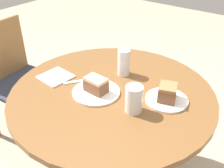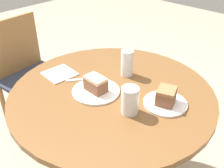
# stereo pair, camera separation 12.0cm
# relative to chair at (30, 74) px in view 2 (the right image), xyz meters

# --- Properties ---
(table) EXTENTS (1.03, 1.03, 0.73)m
(table) POSITION_rel_chair_xyz_m (-0.03, -0.89, 0.07)
(table) COLOR brown
(table) RESTS_ON ground_plane
(chair) EXTENTS (0.48, 0.47, 0.87)m
(chair) POSITION_rel_chair_xyz_m (0.00, 0.00, 0.00)
(chair) COLOR olive
(chair) RESTS_ON ground_plane
(plate_near) EXTENTS (0.24, 0.24, 0.01)m
(plate_near) POSITION_rel_chair_xyz_m (-0.09, -0.84, 0.27)
(plate_near) COLOR white
(plate_near) RESTS_ON table
(plate_far) EXTENTS (0.20, 0.20, 0.01)m
(plate_far) POSITION_rel_chair_xyz_m (0.06, -1.15, 0.27)
(plate_far) COLOR white
(plate_far) RESTS_ON table
(cake_slice_near) EXTENTS (0.08, 0.11, 0.08)m
(cake_slice_near) POSITION_rel_chair_xyz_m (-0.09, -0.84, 0.32)
(cake_slice_near) COLOR brown
(cake_slice_near) RESTS_ON plate_near
(cake_slice_far) EXTENTS (0.11, 0.11, 0.08)m
(cake_slice_far) POSITION_rel_chair_xyz_m (0.06, -1.15, 0.32)
(cake_slice_far) COLOR brown
(cake_slice_far) RESTS_ON plate_far
(glass_lemonade) EXTENTS (0.08, 0.08, 0.13)m
(glass_lemonade) POSITION_rel_chair_xyz_m (-0.10, -1.07, 0.33)
(glass_lemonade) COLOR beige
(glass_lemonade) RESTS_ON table
(glass_water) EXTENTS (0.07, 0.07, 0.15)m
(glass_water) POSITION_rel_chair_xyz_m (0.15, -0.84, 0.33)
(glass_water) COLOR silver
(glass_water) RESTS_ON table
(napkin_stack) EXTENTS (0.17, 0.17, 0.01)m
(napkin_stack) POSITION_rel_chair_xyz_m (-0.11, -0.57, 0.27)
(napkin_stack) COLOR white
(napkin_stack) RESTS_ON table
(fork) EXTENTS (0.15, 0.11, 0.00)m
(fork) POSITION_rel_chair_xyz_m (-0.06, -0.70, 0.27)
(fork) COLOR silver
(fork) RESTS_ON table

